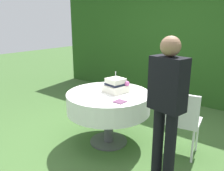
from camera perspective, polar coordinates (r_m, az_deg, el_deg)
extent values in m
plane|color=#3D602D|center=(3.53, -0.83, -13.64)|extent=(20.00, 20.00, 0.00)
cube|color=#234C19|center=(5.36, 17.08, 11.27)|extent=(6.47, 0.55, 2.73)
cylinder|color=#4C4C51|center=(3.52, -0.83, -13.50)|extent=(0.54, 0.54, 0.02)
cylinder|color=#4C4C51|center=(3.36, -0.86, -8.23)|extent=(0.13, 0.13, 0.73)
cylinder|color=brown|center=(3.23, -0.89, -2.09)|extent=(1.14, 1.14, 0.03)
cylinder|color=white|center=(3.27, -0.88, -4.06)|extent=(1.17, 1.17, 0.27)
cube|color=silver|center=(3.24, 0.88, -0.76)|extent=(0.34, 0.34, 0.10)
cube|color=silver|center=(3.22, 0.89, 0.93)|extent=(0.26, 0.26, 0.10)
cube|color=black|center=(3.22, 0.89, 0.39)|extent=(0.27, 0.27, 0.03)
sphere|color=#C6599E|center=(3.22, 3.66, 0.45)|extent=(0.08, 0.08, 0.08)
cylinder|color=silver|center=(3.19, 0.90, 2.65)|extent=(0.01, 0.01, 0.10)
cylinder|color=white|center=(2.84, -2.61, -4.17)|extent=(0.13, 0.13, 0.01)
cylinder|color=white|center=(3.05, 6.08, -2.80)|extent=(0.14, 0.14, 0.01)
cube|color=#603856|center=(2.86, 1.96, -4.01)|extent=(0.14, 0.14, 0.01)
cylinder|color=white|center=(3.41, 20.27, -11.53)|extent=(0.03, 0.03, 0.45)
cylinder|color=white|center=(3.46, 14.98, -10.64)|extent=(0.03, 0.03, 0.45)
cylinder|color=white|center=(3.13, 19.28, -14.03)|extent=(0.03, 0.03, 0.45)
cylinder|color=white|center=(3.19, 13.49, -13.00)|extent=(0.03, 0.03, 0.45)
cube|color=white|center=(3.19, 17.37, -8.36)|extent=(0.46, 0.46, 0.04)
cube|color=white|center=(2.94, 16.97, -5.77)|extent=(0.40, 0.10, 0.40)
cylinder|color=black|center=(2.60, 14.07, -15.05)|extent=(0.12, 0.12, 0.85)
cylinder|color=black|center=(2.68, 11.24, -13.84)|extent=(0.12, 0.12, 0.85)
cube|color=black|center=(2.37, 13.66, 0.35)|extent=(0.39, 0.27, 0.55)
sphere|color=#8C664C|center=(2.30, 14.27, 9.38)|extent=(0.20, 0.20, 0.20)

